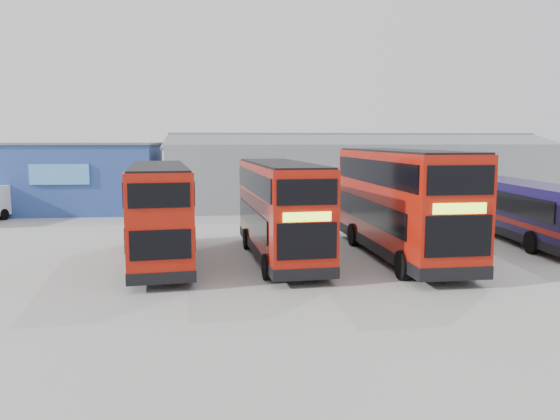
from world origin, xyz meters
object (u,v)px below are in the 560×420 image
(double_decker_right, at_px, (400,204))
(single_decker_blue, at_px, (524,212))
(double_decker_left, at_px, (159,214))
(office_block, at_px, (76,177))
(maintenance_shed, at_px, (356,173))
(double_decker_centre, at_px, (280,211))

(double_decker_right, relative_size, single_decker_blue, 1.01)
(double_decker_left, xyz_separation_m, double_decker_right, (10.71, 0.03, 0.31))
(double_decker_right, xyz_separation_m, single_decker_blue, (7.81, 3.22, -0.89))
(double_decker_left, distance_m, single_decker_blue, 18.81)
(single_decker_blue, bearing_deg, double_decker_right, 24.68)
(office_block, bearing_deg, maintenance_shed, 5.21)
(maintenance_shed, distance_m, double_decker_centre, 22.18)
(double_decker_left, height_order, single_decker_blue, double_decker_left)
(maintenance_shed, xyz_separation_m, double_decker_right, (-2.92, -20.63, -0.18))
(maintenance_shed, height_order, single_decker_blue, maintenance_shed)
(double_decker_left, distance_m, double_decker_centre, 5.27)
(maintenance_shed, bearing_deg, office_block, -174.79)
(double_decker_centre, relative_size, single_decker_blue, 0.91)
(office_block, bearing_deg, double_decker_right, -44.30)
(office_block, height_order, single_decker_blue, office_block)
(double_decker_centre, xyz_separation_m, single_decker_blue, (13.25, 3.12, -0.62))
(double_decker_right, bearing_deg, maintenance_shed, 79.44)
(office_block, relative_size, double_decker_left, 1.20)
(double_decker_left, relative_size, double_decker_right, 0.88)
(single_decker_blue, bearing_deg, office_block, -27.51)
(double_decker_centre, bearing_deg, double_decker_right, -6.01)
(single_decker_blue, bearing_deg, maintenance_shed, -72.01)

